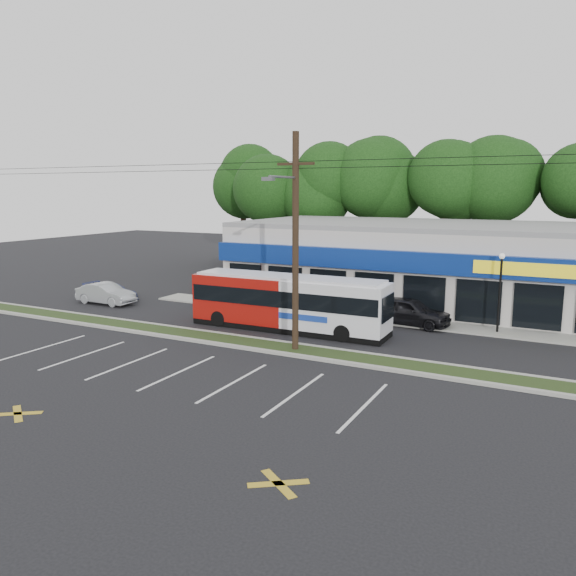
{
  "coord_description": "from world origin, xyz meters",
  "views": [
    {
      "loc": [
        14.33,
        -21.75,
        7.44
      ],
      "look_at": [
        0.56,
        5.0,
        2.19
      ],
      "focal_mm": 35.0,
      "sensor_mm": 36.0,
      "label": 1
    }
  ],
  "objects_px": {
    "metrobus": "(289,301)",
    "pedestrian_a": "(331,305)",
    "lamp_post": "(500,284)",
    "pedestrian_b": "(390,309)",
    "car_blue": "(111,292)",
    "car_silver": "(106,294)",
    "utility_pole": "(291,236)",
    "car_dark": "(409,311)"
  },
  "relations": [
    {
      "from": "utility_pole",
      "to": "car_blue",
      "type": "bearing_deg",
      "value": 162.01
    },
    {
      "from": "metrobus",
      "to": "pedestrian_b",
      "type": "height_order",
      "value": "metrobus"
    },
    {
      "from": "car_blue",
      "to": "pedestrian_a",
      "type": "xyz_separation_m",
      "value": [
        15.76,
        1.37,
        0.32
      ]
    },
    {
      "from": "car_blue",
      "to": "pedestrian_b",
      "type": "xyz_separation_m",
      "value": [
        19.03,
        2.19,
        0.21
      ]
    },
    {
      "from": "utility_pole",
      "to": "car_dark",
      "type": "xyz_separation_m",
      "value": [
        3.5,
        7.57,
        -4.62
      ]
    },
    {
      "from": "lamp_post",
      "to": "pedestrian_a",
      "type": "height_order",
      "value": "lamp_post"
    },
    {
      "from": "utility_pole",
      "to": "metrobus",
      "type": "height_order",
      "value": "utility_pole"
    },
    {
      "from": "lamp_post",
      "to": "utility_pole",
      "type": "bearing_deg",
      "value": -136.05
    },
    {
      "from": "pedestrian_a",
      "to": "pedestrian_b",
      "type": "height_order",
      "value": "pedestrian_a"
    },
    {
      "from": "car_silver",
      "to": "pedestrian_a",
      "type": "bearing_deg",
      "value": -80.33
    },
    {
      "from": "car_silver",
      "to": "pedestrian_b",
      "type": "xyz_separation_m",
      "value": [
        18.4,
        3.31,
        0.1
      ]
    },
    {
      "from": "pedestrian_b",
      "to": "pedestrian_a",
      "type": "bearing_deg",
      "value": 36.14
    },
    {
      "from": "car_blue",
      "to": "lamp_post",
      "type": "bearing_deg",
      "value": -83.4
    },
    {
      "from": "utility_pole",
      "to": "pedestrian_b",
      "type": "relative_size",
      "value": 31.45
    },
    {
      "from": "metrobus",
      "to": "car_dark",
      "type": "distance_m",
      "value": 6.83
    },
    {
      "from": "utility_pole",
      "to": "pedestrian_b",
      "type": "height_order",
      "value": "utility_pole"
    },
    {
      "from": "utility_pole",
      "to": "lamp_post",
      "type": "relative_size",
      "value": 11.76
    },
    {
      "from": "metrobus",
      "to": "pedestrian_a",
      "type": "distance_m",
      "value": 3.45
    },
    {
      "from": "car_silver",
      "to": "pedestrian_b",
      "type": "distance_m",
      "value": 18.7
    },
    {
      "from": "metrobus",
      "to": "car_blue",
      "type": "height_order",
      "value": "metrobus"
    },
    {
      "from": "car_dark",
      "to": "pedestrian_b",
      "type": "height_order",
      "value": "pedestrian_b"
    },
    {
      "from": "lamp_post",
      "to": "car_dark",
      "type": "bearing_deg",
      "value": -176.33
    },
    {
      "from": "utility_pole",
      "to": "car_dark",
      "type": "bearing_deg",
      "value": 65.21
    },
    {
      "from": "lamp_post",
      "to": "metrobus",
      "type": "xyz_separation_m",
      "value": [
        -10.15,
        -4.3,
        -1.11
      ]
    },
    {
      "from": "car_blue",
      "to": "pedestrian_a",
      "type": "relative_size",
      "value": 2.22
    },
    {
      "from": "lamp_post",
      "to": "pedestrian_a",
      "type": "relative_size",
      "value": 2.33
    },
    {
      "from": "metrobus",
      "to": "car_silver",
      "type": "bearing_deg",
      "value": 176.22
    },
    {
      "from": "car_silver",
      "to": "lamp_post",
      "type": "bearing_deg",
      "value": -81.19
    },
    {
      "from": "lamp_post",
      "to": "car_dark",
      "type": "xyz_separation_m",
      "value": [
        -4.67,
        -0.3,
        -1.88
      ]
    },
    {
      "from": "pedestrian_a",
      "to": "car_silver",
      "type": "bearing_deg",
      "value": -15.71
    },
    {
      "from": "pedestrian_b",
      "to": "car_blue",
      "type": "bearing_deg",
      "value": 28.72
    },
    {
      "from": "utility_pole",
      "to": "pedestrian_b",
      "type": "xyz_separation_m",
      "value": [
        2.44,
        7.57,
        -4.62
      ]
    },
    {
      "from": "metrobus",
      "to": "utility_pole",
      "type": "bearing_deg",
      "value": -61.94
    },
    {
      "from": "car_dark",
      "to": "car_blue",
      "type": "height_order",
      "value": "car_dark"
    },
    {
      "from": "lamp_post",
      "to": "car_blue",
      "type": "height_order",
      "value": "lamp_post"
    },
    {
      "from": "lamp_post",
      "to": "pedestrian_b",
      "type": "height_order",
      "value": "lamp_post"
    },
    {
      "from": "pedestrian_b",
      "to": "lamp_post",
      "type": "bearing_deg",
      "value": -154.84
    },
    {
      "from": "car_silver",
      "to": "pedestrian_b",
      "type": "height_order",
      "value": "pedestrian_b"
    },
    {
      "from": "utility_pole",
      "to": "car_blue",
      "type": "xyz_separation_m",
      "value": [
        -16.59,
        5.39,
        -4.83
      ]
    },
    {
      "from": "utility_pole",
      "to": "lamp_post",
      "type": "xyz_separation_m",
      "value": [
        8.17,
        7.87,
        -2.74
      ]
    },
    {
      "from": "pedestrian_a",
      "to": "pedestrian_b",
      "type": "xyz_separation_m",
      "value": [
        3.27,
        0.81,
        -0.12
      ]
    },
    {
      "from": "metrobus",
      "to": "pedestrian_b",
      "type": "xyz_separation_m",
      "value": [
        4.42,
        4.0,
        -0.76
      ]
    }
  ]
}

